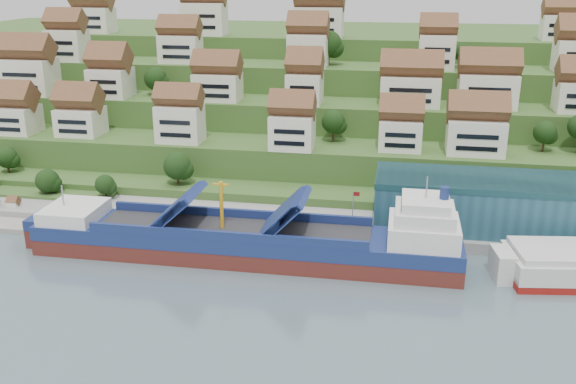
# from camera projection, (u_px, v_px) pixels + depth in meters

# --- Properties ---
(ground) EXTENTS (300.00, 300.00, 0.00)m
(ground) POSITION_uv_depth(u_px,v_px,m) (249.00, 256.00, 117.22)
(ground) COLOR slate
(ground) RESTS_ON ground
(quay) EXTENTS (180.00, 14.00, 2.20)m
(quay) POSITION_uv_depth(u_px,v_px,m) (364.00, 228.00, 127.47)
(quay) COLOR gray
(quay) RESTS_ON ground
(hillside) EXTENTS (260.00, 128.00, 31.00)m
(hillside) POSITION_uv_depth(u_px,v_px,m) (322.00, 96.00, 210.11)
(hillside) COLOR #2D4C1E
(hillside) RESTS_ON ground
(hillside_village) EXTENTS (160.57, 62.20, 29.50)m
(hillside_village) POSITION_uv_depth(u_px,v_px,m) (294.00, 76.00, 164.92)
(hillside_village) COLOR silver
(hillside_village) RESTS_ON ground
(hillside_trees) EXTENTS (144.06, 62.16, 31.29)m
(hillside_trees) POSITION_uv_depth(u_px,v_px,m) (255.00, 110.00, 155.85)
(hillside_trees) COLOR #1A3712
(hillside_trees) RESTS_ON ground
(warehouse) EXTENTS (60.00, 15.00, 10.00)m
(warehouse) POSITION_uv_depth(u_px,v_px,m) (534.00, 205.00, 122.00)
(warehouse) COLOR #245163
(warehouse) RESTS_ON quay
(flagpole) EXTENTS (1.28, 0.16, 8.00)m
(flagpole) POSITION_uv_depth(u_px,v_px,m) (353.00, 208.00, 121.25)
(flagpole) COLOR gray
(flagpole) RESTS_ON quay
(cargo_ship) EXTENTS (76.95, 12.16, 17.05)m
(cargo_ship) POSITION_uv_depth(u_px,v_px,m) (256.00, 242.00, 115.33)
(cargo_ship) COLOR #55201A
(cargo_ship) RESTS_ON ground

